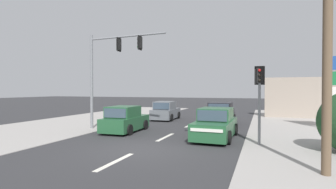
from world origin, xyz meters
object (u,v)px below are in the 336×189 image
at_px(pedestal_signal_right_kerb, 260,92).
at_px(sedan_oncoming_mid, 216,125).
at_px(hatchback_kerbside_parked, 125,120).
at_px(traffic_signal_mast, 108,63).
at_px(hatchback_oncoming_near, 166,111).
at_px(sedan_crossing_left, 220,114).

relative_size(pedestal_signal_right_kerb, sedan_oncoming_mid, 0.83).
relative_size(pedestal_signal_right_kerb, hatchback_kerbside_parked, 0.96).
bearing_deg(traffic_signal_mast, pedestal_signal_right_kerb, -10.43).
xyz_separation_m(traffic_signal_mast, pedestal_signal_right_kerb, (8.89, -1.64, -1.73)).
distance_m(hatchback_kerbside_parked, sedan_oncoming_mid, 5.44).
bearing_deg(sedan_oncoming_mid, traffic_signal_mast, 174.95).
height_order(traffic_signal_mast, hatchback_oncoming_near, traffic_signal_mast).
height_order(sedan_crossing_left, hatchback_kerbside_parked, sedan_crossing_left).
bearing_deg(pedestal_signal_right_kerb, hatchback_kerbside_parked, 170.09).
xyz_separation_m(traffic_signal_mast, hatchback_oncoming_near, (1.41, 6.44, -3.44)).
relative_size(hatchback_kerbside_parked, sedan_oncoming_mid, 0.86).
distance_m(traffic_signal_mast, hatchback_kerbside_parked, 3.71).
bearing_deg(hatchback_kerbside_parked, pedestal_signal_right_kerb, -9.91).
xyz_separation_m(sedan_oncoming_mid, hatchback_oncoming_near, (-5.35, 7.04, -0.00)).
distance_m(sedan_crossing_left, sedan_oncoming_mid, 5.94).
height_order(hatchback_kerbside_parked, hatchback_oncoming_near, same).
xyz_separation_m(pedestal_signal_right_kerb, sedan_oncoming_mid, (-2.13, 1.04, -1.71)).
distance_m(pedestal_signal_right_kerb, hatchback_kerbside_parked, 7.87).
bearing_deg(sedan_oncoming_mid, pedestal_signal_right_kerb, -25.96).
bearing_deg(hatchback_oncoming_near, traffic_signal_mast, -102.33).
height_order(traffic_signal_mast, sedan_crossing_left, traffic_signal_mast).
xyz_separation_m(pedestal_signal_right_kerb, hatchback_kerbside_parked, (-7.56, 1.32, -1.71)).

